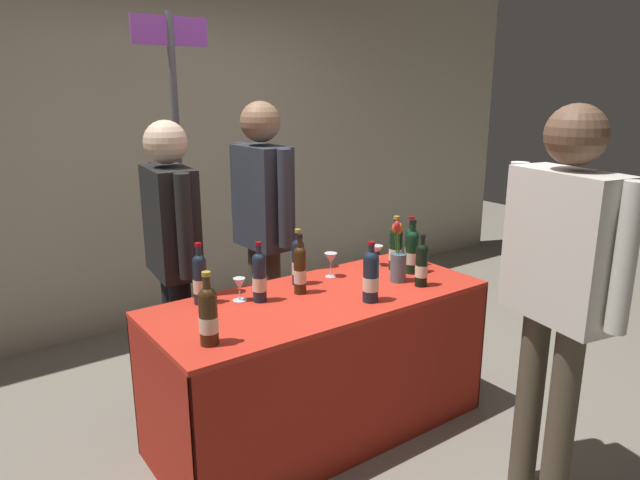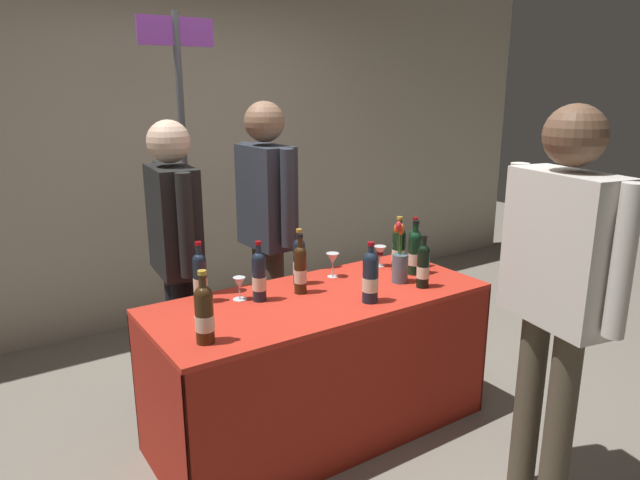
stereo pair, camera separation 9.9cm
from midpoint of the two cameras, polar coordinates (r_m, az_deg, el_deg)
ground_plane at (r=3.34m, az=0.89°, el=-18.21°), size 12.00×12.00×0.00m
back_partition at (r=4.64m, az=-13.83°, el=10.60°), size 7.61×0.12×3.01m
tasting_table at (r=3.08m, az=0.94°, el=-9.75°), size 1.77×0.74×0.78m
featured_wine_bottle at (r=3.39m, az=8.64°, el=-0.80°), size 0.08×0.08×0.32m
display_bottle_0 at (r=2.89m, az=-5.09°, el=-3.56°), size 0.07×0.07×0.31m
display_bottle_1 at (r=3.34m, az=10.24°, el=-1.15°), size 0.08×0.08×0.32m
display_bottle_2 at (r=3.13m, az=11.10°, el=-2.50°), size 0.07×0.07×0.29m
display_bottle_3 at (r=2.91m, az=-10.86°, el=-3.62°), size 0.07×0.07×0.31m
display_bottle_4 at (r=2.99m, az=-1.01°, el=-2.86°), size 0.07×0.07×0.32m
display_bottle_5 at (r=3.47m, az=10.14°, el=-0.68°), size 0.07×0.07×0.30m
display_bottle_6 at (r=2.46m, az=-10.27°, el=-7.15°), size 0.08×0.08×0.32m
display_bottle_7 at (r=2.88m, az=6.01°, el=-3.60°), size 0.08×0.08×0.31m
display_bottle_8 at (r=3.12m, az=-1.16°, el=-2.08°), size 0.07×0.07×0.31m
wine_glass_near_vendor at (r=2.93m, az=-7.05°, el=-4.36°), size 0.07×0.07×0.12m
wine_glass_mid at (r=3.46m, az=6.78°, el=-1.15°), size 0.08×0.08×0.12m
wine_glass_near_taster at (r=3.24m, az=2.14°, el=-1.91°), size 0.07×0.07×0.14m
flower_vase at (r=3.19m, az=8.82°, el=-2.18°), size 0.09×0.09×0.35m
vendor_presenter at (r=3.53m, az=-4.51°, el=2.26°), size 0.24×0.56×1.75m
vendor_assistant at (r=3.24m, az=-13.31°, el=-0.27°), size 0.25×0.57×1.66m
taster_foreground_right at (r=2.57m, az=23.66°, el=-3.27°), size 0.30×0.64×1.77m
booth_signpost at (r=3.72m, az=-12.58°, el=7.27°), size 0.47×0.04×2.26m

